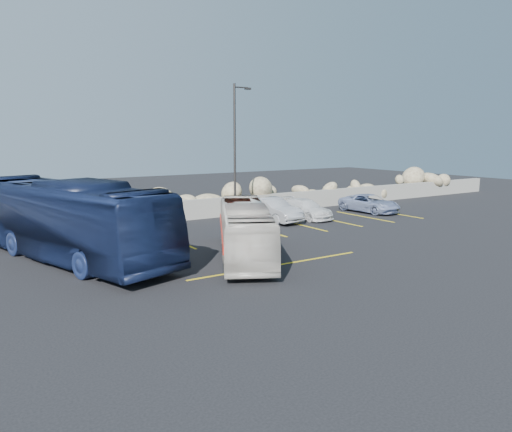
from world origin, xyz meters
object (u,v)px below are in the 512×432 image
lamppost (236,149)px  car_d (369,203)px  car_c (304,209)px  vintage_bus (245,231)px  car_b (271,210)px  tour_coach (67,220)px

lamppost → car_d: 10.41m
car_d → car_c: bearing=171.8°
vintage_bus → car_b: size_ratio=1.92×
lamppost → tour_coach: lamppost is taller
lamppost → tour_coach: 11.26m
car_b → car_c: 2.38m
car_c → car_d: (5.25, -0.37, -0.00)m
vintage_bus → car_b: vintage_bus is taller
car_b → tour_coach: bearing=-172.0°
lamppost → car_b: 4.19m
vintage_bus → car_c: vintage_bus is taller
vintage_bus → car_b: 9.03m
lamppost → car_b: size_ratio=1.87×
lamppost → car_b: (2.03, -0.74, -3.59)m
car_c → car_d: car_c is taller
lamppost → car_d: size_ratio=1.86×
lamppost → tour_coach: bearing=-159.9°
lamppost → vintage_bus: 9.03m
car_c → car_d: size_ratio=0.96×
car_b → car_d: (7.62, -0.55, -0.11)m
vintage_bus → tour_coach: (-6.31, 3.72, 0.51)m
vintage_bus → car_d: bearing=52.5°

